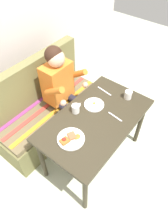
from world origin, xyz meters
The scene contains 11 objects.
ground_plane centered at (0.00, 0.00, 0.00)m, with size 8.00×8.00×0.00m, color beige.
back_wall centered at (0.00, 1.27, 1.30)m, with size 4.40×0.10×2.60m, color beige.
table centered at (0.00, 0.00, 0.65)m, with size 1.20×0.70×0.73m.
couch centered at (0.00, 0.76, 0.33)m, with size 1.44×0.56×1.00m.
person centered at (0.15, 0.59, 0.74)m, with size 0.45×0.61×1.21m.
plate_breakfast centered at (-0.35, 0.03, 0.74)m, with size 0.25×0.25×0.05m.
plate_eggs centered at (0.13, 0.12, 0.74)m, with size 0.21×0.21×0.04m.
coffee_mug centered at (0.46, -0.10, 0.78)m, with size 0.12×0.08×0.09m.
coffee_mug_second centered at (-0.05, 0.21, 0.78)m, with size 0.12×0.08×0.09m.
fork centered at (0.13, -0.14, 0.73)m, with size 0.01×0.17×0.01m, color silver.
knife centered at (0.39, 0.16, 0.73)m, with size 0.01×0.20×0.01m, color silver.
Camera 1 is at (-1.13, -0.74, 2.29)m, focal length 33.08 mm.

